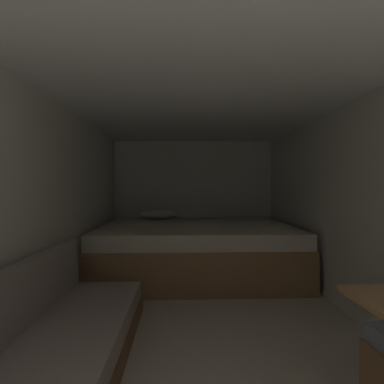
{
  "coord_description": "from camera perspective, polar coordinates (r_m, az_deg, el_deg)",
  "views": [
    {
      "loc": [
        -0.21,
        -0.32,
        1.18
      ],
      "look_at": [
        -0.1,
        2.68,
        1.13
      ],
      "focal_mm": 27.07,
      "sensor_mm": 36.0,
      "label": 1
    }
  ],
  "objects": [
    {
      "name": "ground_plane",
      "position": [
        2.66,
        2.82,
        -25.4
      ],
      "size": [
        7.01,
        7.01,
        0.0
      ],
      "primitive_type": "plane",
      "color": "beige"
    },
    {
      "name": "ceiling_slab",
      "position": [
        2.51,
        2.86,
        19.48
      ],
      "size": [
        2.75,
        5.01,
        0.05
      ],
      "primitive_type": "cube",
      "color": "white",
      "rests_on": "wall_left"
    },
    {
      "name": "wall_right",
      "position": [
        2.84,
        31.1,
        -3.29
      ],
      "size": [
        0.05,
        5.01,
        1.95
      ],
      "primitive_type": "cube",
      "color": "silver",
      "rests_on": "ground"
    },
    {
      "name": "wall_left",
      "position": [
        2.64,
        -27.81,
        -3.58
      ],
      "size": [
        0.05,
        5.01,
        1.95
      ],
      "primitive_type": "cube",
      "color": "silver",
      "rests_on": "ground"
    },
    {
      "name": "wall_back",
      "position": [
        4.91,
        0.3,
        -1.4
      ],
      "size": [
        2.75,
        0.05,
        1.95
      ],
      "primitive_type": "cube",
      "color": "silver",
      "rests_on": "ground"
    },
    {
      "name": "bed",
      "position": [
        4.02,
        0.82,
        -11.14
      ],
      "size": [
        2.53,
        1.82,
        0.83
      ],
      "color": "#9E7247",
      "rests_on": "ground"
    },
    {
      "name": "sofa_left",
      "position": [
        1.98,
        -29.22,
        -28.66
      ],
      "size": [
        0.73,
        2.5,
        0.68
      ],
      "color": "brown",
      "rests_on": "ground"
    }
  ]
}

